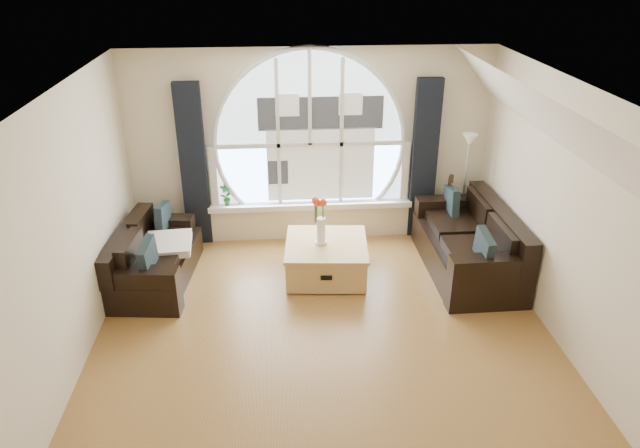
{
  "coord_description": "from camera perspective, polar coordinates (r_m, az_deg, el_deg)",
  "views": [
    {
      "loc": [
        -0.45,
        -4.98,
        3.91
      ],
      "look_at": [
        0.0,
        0.9,
        1.05
      ],
      "focal_mm": 32.74,
      "sensor_mm": 36.0,
      "label": 1
    }
  ],
  "objects": [
    {
      "name": "sofa_right",
      "position": [
        7.77,
        14.24,
        -1.84
      ],
      "size": [
        1.01,
        1.97,
        0.87
      ],
      "primitive_type": "cube",
      "rotation": [
        0.0,
        0.0,
        0.01
      ],
      "color": "black",
      "rests_on": "ground"
    },
    {
      "name": "curtain_left",
      "position": [
        8.17,
        -12.26,
        5.53
      ],
      "size": [
        0.35,
        0.12,
        2.3
      ],
      "primitive_type": "cube",
      "color": "black",
      "rests_on": "ground"
    },
    {
      "name": "neighbor_house",
      "position": [
        8.08,
        0.08,
        8.5
      ],
      "size": [
        1.7,
        0.02,
        1.5
      ],
      "primitive_type": "cube",
      "color": "silver",
      "rests_on": "wall_back"
    },
    {
      "name": "window_sill",
      "position": [
        8.36,
        -0.92,
        1.88
      ],
      "size": [
        2.9,
        0.22,
        0.08
      ],
      "primitive_type": "cube",
      "color": "white",
      "rests_on": "wall_back"
    },
    {
      "name": "guitar",
      "position": [
        8.44,
        12.21,
        1.65
      ],
      "size": [
        0.42,
        0.35,
        1.06
      ],
      "primitive_type": "cube",
      "rotation": [
        0.0,
        0.0,
        -0.37
      ],
      "color": "brown",
      "rests_on": "ground"
    },
    {
      "name": "curtain_right",
      "position": [
        8.35,
        10.15,
        6.15
      ],
      "size": [
        0.35,
        0.12,
        2.3
      ],
      "primitive_type": "cube",
      "color": "black",
      "rests_on": "ground"
    },
    {
      "name": "window_frame",
      "position": [
        8.01,
        -1.0,
        9.3
      ],
      "size": [
        2.76,
        0.08,
        2.15
      ],
      "primitive_type": "cube",
      "color": "white",
      "rests_on": "wall_back"
    },
    {
      "name": "attic_slope",
      "position": [
        5.85,
        23.0,
        8.38
      ],
      "size": [
        0.92,
        5.5,
        0.72
      ],
      "primitive_type": "cube",
      "color": "silver",
      "rests_on": "ground"
    },
    {
      "name": "coffee_chest",
      "position": [
        7.5,
        0.61,
        -3.3
      ],
      "size": [
        1.11,
        1.11,
        0.5
      ],
      "primitive_type": "cube",
      "rotation": [
        0.0,
        0.0,
        -0.08
      ],
      "color": "tan",
      "rests_on": "ground"
    },
    {
      "name": "wall_left",
      "position": [
        5.96,
        -24.01,
        -1.97
      ],
      "size": [
        0.01,
        5.5,
        2.7
      ],
      "primitive_type": "cube",
      "color": "beige",
      "rests_on": "ground"
    },
    {
      "name": "throw_blanket",
      "position": [
        7.54,
        -14.57,
        -1.91
      ],
      "size": [
        0.59,
        0.59,
        0.1
      ],
      "primitive_type": "cube",
      "rotation": [
        0.0,
        0.0,
        0.07
      ],
      "color": "silver",
      "rests_on": "sofa_left"
    },
    {
      "name": "floor_lamp",
      "position": [
        8.38,
        13.89,
        3.3
      ],
      "size": [
        0.24,
        0.24,
        1.6
      ],
      "primitive_type": "cube",
      "color": "#B2B2B2",
      "rests_on": "ground"
    },
    {
      "name": "ground",
      "position": [
        6.34,
        0.64,
        -12.16
      ],
      "size": [
        5.0,
        5.5,
        0.01
      ],
      "primitive_type": "cube",
      "color": "brown",
      "rests_on": "ground"
    },
    {
      "name": "potted_plant",
      "position": [
        8.3,
        -9.17,
        2.88
      ],
      "size": [
        0.2,
        0.17,
        0.32
      ],
      "primitive_type": "imported",
      "rotation": [
        0.0,
        0.0,
        0.41
      ],
      "color": "#1E6023",
      "rests_on": "window_sill"
    },
    {
      "name": "wall_back",
      "position": [
        8.15,
        -1.01,
        7.57
      ],
      "size": [
        5.0,
        0.01,
        2.7
      ],
      "primitive_type": "cube",
      "color": "beige",
      "rests_on": "ground"
    },
    {
      "name": "ceiling",
      "position": [
        5.14,
        0.79,
        12.28
      ],
      "size": [
        5.0,
        5.5,
        0.01
      ],
      "primitive_type": "cube",
      "color": "silver",
      "rests_on": "ground"
    },
    {
      "name": "arched_window",
      "position": [
        8.04,
        -1.01,
        9.36
      ],
      "size": [
        2.6,
        0.06,
        2.15
      ],
      "primitive_type": "cube",
      "color": "silver",
      "rests_on": "wall_back"
    },
    {
      "name": "vase_flowers",
      "position": [
        7.23,
        0.1,
        0.85
      ],
      "size": [
        0.24,
        0.24,
        0.7
      ],
      "primitive_type": "cube",
      "color": "white",
      "rests_on": "coffee_chest"
    },
    {
      "name": "sofa_left",
      "position": [
        7.6,
        -15.91,
        -2.72
      ],
      "size": [
        1.0,
        1.73,
        0.74
      ],
      "primitive_type": "cube",
      "rotation": [
        0.0,
        0.0,
        -0.11
      ],
      "color": "black",
      "rests_on": "ground"
    },
    {
      "name": "wall_right",
      "position": [
        6.33,
        23.88,
        -0.34
      ],
      "size": [
        0.01,
        5.5,
        2.7
      ],
      "primitive_type": "cube",
      "color": "beige",
      "rests_on": "ground"
    }
  ]
}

